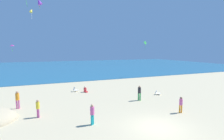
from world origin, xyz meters
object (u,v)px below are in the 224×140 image
object	(u,v)px
person_3	(85,90)
beach_chair_far_left	(157,93)
person_4	(181,104)
person_1	(139,92)
kite_green	(145,43)
person_5	(92,113)
kite_purple	(39,2)
beach_chair_far_right	(75,89)
person_2	(38,107)
person_0	(17,99)
kite_yellow	(31,11)
kite_magenta	(12,45)

from	to	relation	value
person_3	beach_chair_far_left	bearing A→B (deg)	41.38
person_4	person_1	bearing A→B (deg)	-140.03
kite_green	person_5	bearing A→B (deg)	-131.41
person_1	kite_purple	xyz separation A→B (m)	(-10.01, 7.75, 10.69)
beach_chair_far_right	person_5	bearing A→B (deg)	-96.42
beach_chair_far_right	person_2	size ratio (longest dim) A/B	0.41
person_0	person_5	xyz separation A→B (m)	(5.69, -6.31, -0.07)
person_0	kite_green	xyz separation A→B (m)	(23.11, 13.44, 6.17)
person_1	kite_yellow	size ratio (longest dim) A/B	0.96
beach_chair_far_right	person_5	world-z (taller)	person_5
person_2	person_3	size ratio (longest dim) A/B	1.87
person_4	kite_magenta	distance (m)	20.94
person_4	beach_chair_far_right	bearing A→B (deg)	-124.62
beach_chair_far_right	kite_yellow	bearing A→B (deg)	120.60
kite_purple	kite_yellow	xyz separation A→B (m)	(-1.17, 7.21, 0.27)
kite_purple	kite_yellow	bearing A→B (deg)	99.24
person_1	person_5	world-z (taller)	person_1
kite_green	beach_chair_far_right	bearing A→B (deg)	-152.93
person_1	person_2	world-z (taller)	person_1
beach_chair_far_right	kite_purple	bearing A→B (deg)	166.69
person_5	kite_magenta	world-z (taller)	kite_magenta
person_3	kite_green	bearing A→B (deg)	102.69
beach_chair_far_right	person_1	size ratio (longest dim) A/B	0.36
person_2	beach_chair_far_right	bearing A→B (deg)	-149.54
person_2	person_4	size ratio (longest dim) A/B	1.03
person_1	person_3	world-z (taller)	person_1
person_3	kite_magenta	size ratio (longest dim) A/B	0.87
person_4	person_5	size ratio (longest dim) A/B	0.91
beach_chair_far_left	kite_purple	size ratio (longest dim) A/B	0.70
person_4	person_5	distance (m)	8.16
person_1	person_2	distance (m)	10.60
kite_purple	person_2	bearing A→B (deg)	-93.43
kite_purple	kite_green	size ratio (longest dim) A/B	0.63
beach_chair_far_left	kite_yellow	xyz separation A→B (m)	(-14.69, 13.59, 11.73)
person_0	person_3	xyz separation A→B (m)	(7.65, 4.07, -0.70)
person_3	person_5	world-z (taller)	person_5
person_1	beach_chair_far_right	bearing A→B (deg)	-97.10
person_0	person_3	size ratio (longest dim) A/B	2.13
person_4	kite_magenta	size ratio (longest dim) A/B	1.57
person_3	kite_yellow	xyz separation A→B (m)	(-6.45, 8.82, 11.65)
person_1	kite_purple	size ratio (longest dim) A/B	1.46
person_3	kite_magenta	bearing A→B (deg)	-126.12
person_5	kite_magenta	size ratio (longest dim) A/B	1.73
person_3	kite_purple	distance (m)	12.65
kite_purple	person_1	bearing A→B (deg)	-37.76
person_0	person_3	world-z (taller)	person_0
beach_chair_far_right	beach_chair_far_left	distance (m)	11.00
person_0	person_4	distance (m)	15.44
beach_chair_far_left	kite_purple	bearing A→B (deg)	-170.24
person_0	kite_magenta	bearing A→B (deg)	8.77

